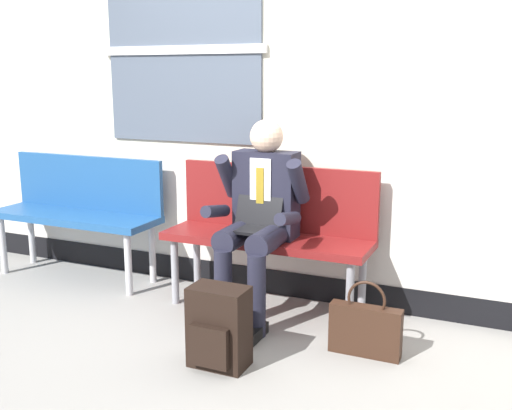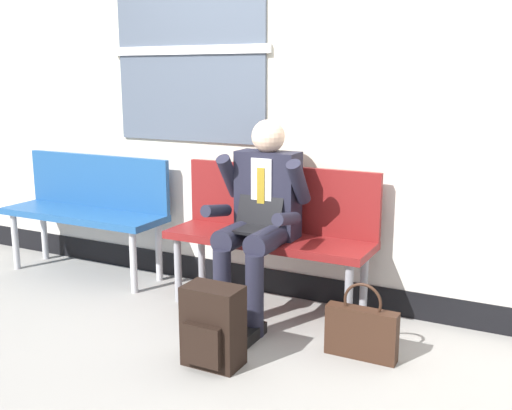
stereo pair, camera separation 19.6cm
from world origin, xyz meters
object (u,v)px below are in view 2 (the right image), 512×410
(bench_with_person, at_px, (273,225))
(bench_empty, at_px, (89,203))
(person_seated, at_px, (259,215))
(handbag, at_px, (361,331))
(backpack, at_px, (212,327))

(bench_with_person, relative_size, bench_empty, 1.02)
(person_seated, height_order, handbag, person_seated)
(bench_with_person, bearing_deg, backpack, -84.90)
(bench_empty, xyz_separation_m, backpack, (1.66, -0.90, -0.34))
(person_seated, height_order, backpack, person_seated)
(handbag, bearing_deg, bench_with_person, 148.81)
(bench_with_person, distance_m, handbag, 0.98)
(backpack, height_order, handbag, backpack)
(backpack, bearing_deg, handbag, 33.16)
(handbag, bearing_deg, person_seated, 161.25)
(bench_empty, bearing_deg, backpack, -28.58)
(bench_empty, height_order, person_seated, person_seated)
(person_seated, bearing_deg, handbag, -18.75)
(bench_with_person, height_order, backpack, bench_with_person)
(bench_with_person, bearing_deg, bench_empty, -179.91)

